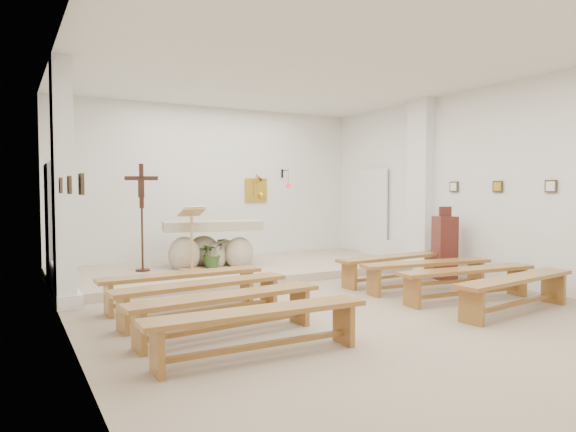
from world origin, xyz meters
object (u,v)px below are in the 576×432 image
bench_right_second (427,269)px  bench_left_third (227,305)px  bench_left_front (182,281)px  bench_left_fourth (259,321)px  bench_right_front (393,263)px  altar (211,247)px  bench_right_fourth (516,286)px  crucifix_stand (142,209)px  lectern (192,239)px  bench_right_third (467,277)px  donation_pedestal (445,247)px  bench_left_second (202,292)px

bench_right_second → bench_left_third: same height
bench_left_front → bench_left_fourth: bearing=-91.6°
bench_left_front → bench_right_front: (3.85, 0.00, 0.00)m
bench_left_front → bench_right_front: bearing=-1.6°
altar → bench_right_fourth: size_ratio=0.86×
crucifix_stand → bench_right_second: (3.80, -3.42, -0.93)m
bench_right_second → bench_left_third: (-3.85, -0.83, 0.00)m
bench_left_front → lectern: bearing=66.5°
crucifix_stand → bench_right_third: size_ratio=0.85×
bench_right_third → bench_right_front: bearing=95.3°
bench_left_third → bench_right_third: same height
bench_left_front → bench_left_third: bearing=-91.6°
lectern → bench_left_fourth: lectern is taller
altar → donation_pedestal: donation_pedestal is taller
bench_right_third → bench_left_third: bearing=-174.7°
lectern → bench_right_second: 4.22m
bench_left_second → bench_right_third: (3.85, -0.83, 0.00)m
donation_pedestal → bench_right_second: 1.35m
altar → bench_left_fourth: size_ratio=0.86×
crucifix_stand → bench_left_third: size_ratio=0.85×
bench_left_front → bench_left_third: same height
altar → lectern: bearing=-127.8°
bench_right_third → bench_left_second: bearing=173.1°
donation_pedestal → bench_left_third: size_ratio=0.57×
crucifix_stand → donation_pedestal: (4.93, -2.71, -0.71)m
lectern → bench_left_third: 3.88m
lectern → bench_right_third: size_ratio=0.52×
bench_left_third → bench_left_front: bearing=84.7°
bench_right_front → lectern: bearing=141.3°
lectern → crucifix_stand: (-0.80, 0.49, 0.55)m
lectern → bench_left_second: size_ratio=0.52×
bench_left_front → bench_right_front: 3.85m
bench_left_front → bench_left_fourth: (0.00, -2.50, 0.00)m
bench_left_front → bench_right_third: same height
lectern → donation_pedestal: (4.13, -2.22, -0.16)m
bench_left_second → bench_right_third: 3.94m
crucifix_stand → bench_right_third: (3.80, -4.26, -0.93)m
crucifix_stand → bench_right_fourth: 6.42m
lectern → bench_right_fourth: 5.51m
bench_left_second → bench_right_second: 3.85m
bench_left_third → bench_right_third: size_ratio=1.00×
crucifix_stand → bench_right_second: crucifix_stand is taller
crucifix_stand → bench_left_fourth: bearing=-68.6°
bench_right_front → bench_right_second: 0.83m
bench_right_second → bench_right_third: same height
altar → bench_right_front: 3.56m
crucifix_stand → bench_left_front: size_ratio=0.85×
bench_right_front → bench_left_fourth: 4.59m
bench_right_fourth → bench_left_front: bearing=139.8°
bench_left_front → altar: bearing=59.9°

